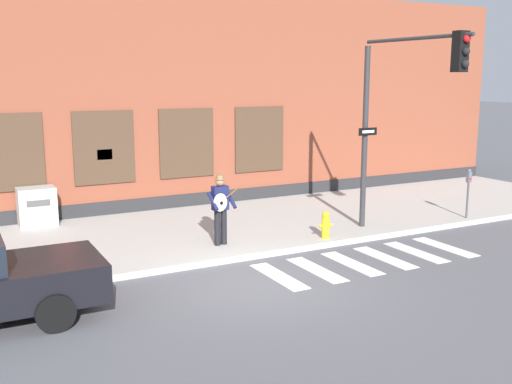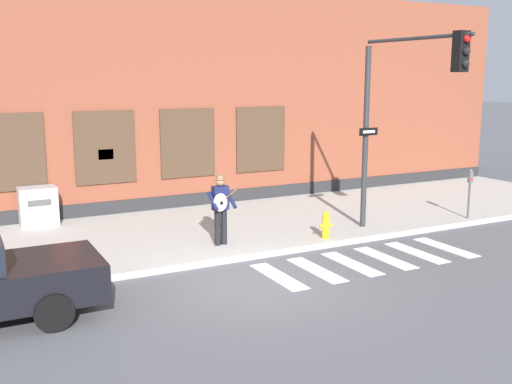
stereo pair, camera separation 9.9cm
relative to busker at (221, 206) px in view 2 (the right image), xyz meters
The scene contains 9 objects.
ground_plane 2.78m from the busker, 97.92° to the right, with size 160.00×160.00×0.00m, color #56565B.
sidewalk 2.10m from the busker, 101.13° to the left, with size 28.00×5.58×0.15m.
building_backdrop 6.96m from the busker, 93.05° to the left, with size 28.00×4.06×6.87m.
crosswalk 3.71m from the busker, 40.77° to the right, with size 5.20×1.90×0.01m.
busker is the anchor object (origin of this frame).
traffic_light 5.15m from the busker, 18.19° to the right, with size 0.60×3.44×5.00m.
parking_meter 7.53m from the busker, ahead, with size 0.13×0.11×1.44m.
utility_box 5.52m from the busker, 131.53° to the left, with size 1.00×0.70×1.07m.
fire_hydrant 2.76m from the busker, 14.24° to the right, with size 0.38×0.20×0.70m.
Camera 2 is at (-5.37, -10.36, 4.16)m, focal length 42.00 mm.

